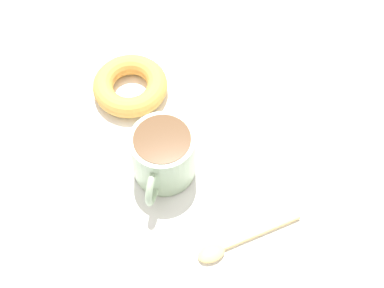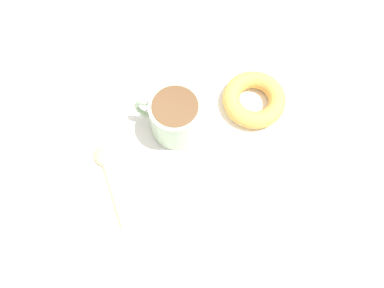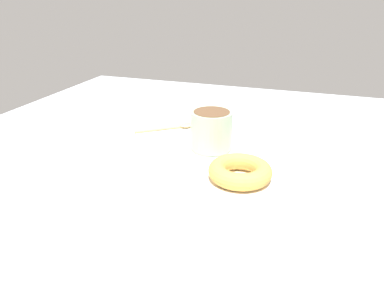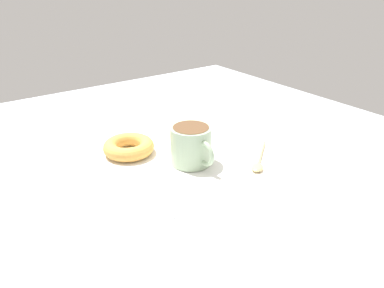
% 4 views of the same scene
% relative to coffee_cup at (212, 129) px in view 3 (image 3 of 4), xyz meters
% --- Properties ---
extents(ground_plane, '(1.20, 1.20, 0.02)m').
position_rel_coffee_cup_xyz_m(ground_plane, '(-0.06, 0.00, -0.05)').
color(ground_plane, '#B2BCC6').
extents(napkin, '(0.36, 0.36, 0.00)m').
position_rel_coffee_cup_xyz_m(napkin, '(-0.04, 0.03, -0.04)').
color(napkin, white).
rests_on(napkin, ground_plane).
extents(coffee_cup, '(0.12, 0.09, 0.08)m').
position_rel_coffee_cup_xyz_m(coffee_cup, '(0.00, 0.00, 0.00)').
color(coffee_cup, '#9EB793').
rests_on(coffee_cup, napkin).
extents(donut, '(0.11, 0.11, 0.03)m').
position_rel_coffee_cup_xyz_m(donut, '(-0.12, -0.09, -0.03)').
color(donut, gold).
rests_on(donut, napkin).
extents(spoon, '(0.10, 0.12, 0.01)m').
position_rel_coffee_cup_xyz_m(spoon, '(0.09, 0.11, -0.04)').
color(spoon, '#D8B772').
rests_on(spoon, napkin).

